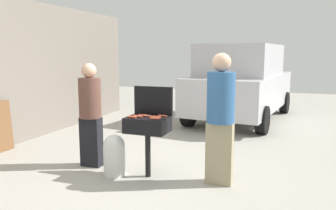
# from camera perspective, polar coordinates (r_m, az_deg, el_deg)

# --- Properties ---
(ground_plane) EXTENTS (24.00, 24.00, 0.00)m
(ground_plane) POSITION_cam_1_polar(r_m,az_deg,el_deg) (5.17, -2.19, -11.65)
(ground_plane) COLOR #9E998E
(house_wall_side) EXTENTS (0.24, 8.00, 2.87)m
(house_wall_side) POSITION_cam_1_polar(r_m,az_deg,el_deg) (7.56, -23.60, 5.24)
(house_wall_side) COLOR slate
(house_wall_side) RESTS_ON ground
(bbq_grill) EXTENTS (0.60, 0.44, 0.89)m
(bbq_grill) POSITION_cam_1_polar(r_m,az_deg,el_deg) (4.89, -3.44, -3.65)
(bbq_grill) COLOR black
(bbq_grill) RESTS_ON ground
(grill_lid_open) EXTENTS (0.60, 0.05, 0.42)m
(grill_lid_open) POSITION_cam_1_polar(r_m,az_deg,el_deg) (5.03, -2.48, 0.75)
(grill_lid_open) COLOR black
(grill_lid_open) RESTS_ON bbq_grill
(hot_dog_0) EXTENTS (0.13, 0.03, 0.03)m
(hot_dog_0) POSITION_cam_1_polar(r_m,az_deg,el_deg) (4.89, -5.15, -1.85)
(hot_dog_0) COLOR #B74C33
(hot_dog_0) RESTS_ON bbq_grill
(hot_dog_1) EXTENTS (0.13, 0.03, 0.03)m
(hot_dog_1) POSITION_cam_1_polar(r_m,az_deg,el_deg) (4.88, -3.58, -1.85)
(hot_dog_1) COLOR #C6593D
(hot_dog_1) RESTS_ON bbq_grill
(hot_dog_2) EXTENTS (0.13, 0.03, 0.03)m
(hot_dog_2) POSITION_cam_1_polar(r_m,az_deg,el_deg) (4.83, -6.03, -1.98)
(hot_dog_2) COLOR #AD4228
(hot_dog_2) RESTS_ON bbq_grill
(hot_dog_3) EXTENTS (0.13, 0.04, 0.03)m
(hot_dog_3) POSITION_cam_1_polar(r_m,az_deg,el_deg) (4.81, -1.91, -2.00)
(hot_dog_3) COLOR #AD4228
(hot_dog_3) RESTS_ON bbq_grill
(hot_dog_4) EXTENTS (0.13, 0.03, 0.03)m
(hot_dog_4) POSITION_cam_1_polar(r_m,az_deg,el_deg) (4.85, -5.07, -1.95)
(hot_dog_4) COLOR #B74C33
(hot_dog_4) RESTS_ON bbq_grill
(hot_dog_5) EXTENTS (0.13, 0.03, 0.03)m
(hot_dog_5) POSITION_cam_1_polar(r_m,az_deg,el_deg) (4.75, -2.18, -2.13)
(hot_dog_5) COLOR #C6593D
(hot_dog_5) RESTS_ON bbq_grill
(hot_dog_6) EXTENTS (0.13, 0.03, 0.03)m
(hot_dog_6) POSITION_cam_1_polar(r_m,az_deg,el_deg) (4.68, -2.31, -2.31)
(hot_dog_6) COLOR #B74C33
(hot_dog_6) RESTS_ON bbq_grill
(hot_dog_7) EXTENTS (0.13, 0.03, 0.03)m
(hot_dog_7) POSITION_cam_1_polar(r_m,az_deg,el_deg) (4.81, -6.15, -2.05)
(hot_dog_7) COLOR #AD4228
(hot_dog_7) RESTS_ON bbq_grill
(hot_dog_8) EXTENTS (0.13, 0.04, 0.03)m
(hot_dog_8) POSITION_cam_1_polar(r_m,az_deg,el_deg) (4.95, -4.24, -1.71)
(hot_dog_8) COLOR #C6593D
(hot_dog_8) RESTS_ON bbq_grill
(hot_dog_9) EXTENTS (0.13, 0.03, 0.03)m
(hot_dog_9) POSITION_cam_1_polar(r_m,az_deg,el_deg) (4.89, -0.91, -1.82)
(hot_dog_9) COLOR #AD4228
(hot_dog_9) RESTS_ON bbq_grill
(propane_tank) EXTENTS (0.32, 0.32, 0.62)m
(propane_tank) POSITION_cam_1_polar(r_m,az_deg,el_deg) (5.10, -9.03, -8.21)
(propane_tank) COLOR silver
(propane_tank) RESTS_ON ground
(person_left) EXTENTS (0.35, 0.35, 1.64)m
(person_left) POSITION_cam_1_polar(r_m,az_deg,el_deg) (5.48, -12.93, -1.01)
(person_left) COLOR black
(person_left) RESTS_ON ground
(person_right) EXTENTS (0.38, 0.38, 1.80)m
(person_right) POSITION_cam_1_polar(r_m,az_deg,el_deg) (4.64, 8.81, -1.55)
(person_right) COLOR gray
(person_right) RESTS_ON ground
(parked_minivan) EXTENTS (2.50, 4.61, 2.02)m
(parked_minivan) POSITION_cam_1_polar(r_m,az_deg,el_deg) (9.40, 12.28, 3.80)
(parked_minivan) COLOR #B7B7BC
(parked_minivan) RESTS_ON ground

